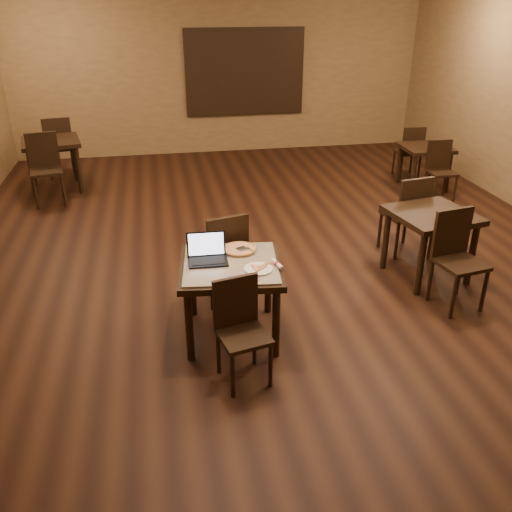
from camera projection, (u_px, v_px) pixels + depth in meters
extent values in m
plane|color=black|center=(273.00, 254.00, 6.81)|extent=(10.00, 10.00, 0.00)
cube|color=olive|center=(219.00, 75.00, 10.56)|extent=(8.00, 0.02, 3.00)
cube|color=#255E89|center=(245.00, 72.00, 10.60)|extent=(2.20, 0.04, 1.50)
cube|color=black|center=(245.00, 72.00, 10.58)|extent=(2.34, 0.02, 1.64)
cylinder|color=black|center=(189.00, 326.00, 4.71)|extent=(0.07, 0.07, 0.71)
cylinder|color=black|center=(192.00, 283.00, 5.39)|extent=(0.07, 0.07, 0.71)
cylinder|color=black|center=(276.00, 322.00, 4.76)|extent=(0.07, 0.07, 0.71)
cylinder|color=black|center=(268.00, 281.00, 5.44)|extent=(0.07, 0.07, 0.71)
cube|color=black|center=(231.00, 267.00, 4.91)|extent=(1.02, 1.02, 0.06)
cube|color=#1A19A4|center=(231.00, 264.00, 4.90)|extent=(0.93, 0.93, 0.02)
cylinder|color=black|center=(233.00, 376.00, 4.32)|extent=(0.04, 0.04, 0.42)
cylinder|color=black|center=(218.00, 353.00, 4.60)|extent=(0.04, 0.04, 0.42)
cylinder|color=black|center=(270.00, 366.00, 4.44)|extent=(0.04, 0.04, 0.42)
cylinder|color=black|center=(254.00, 344.00, 4.72)|extent=(0.04, 0.04, 0.42)
cube|color=black|center=(244.00, 336.00, 4.42)|extent=(0.47, 0.47, 0.04)
cube|color=black|center=(235.00, 301.00, 4.46)|extent=(0.39, 0.12, 0.44)
cylinder|color=black|center=(232.00, 268.00, 5.97)|extent=(0.04, 0.04, 0.47)
cylinder|color=black|center=(245.00, 282.00, 5.66)|extent=(0.04, 0.04, 0.47)
cylinder|color=black|center=(200.00, 274.00, 5.83)|extent=(0.04, 0.04, 0.47)
cylinder|color=black|center=(212.00, 290.00, 5.52)|extent=(0.04, 0.04, 0.47)
cube|color=black|center=(222.00, 257.00, 5.63)|extent=(0.53, 0.53, 0.04)
cube|color=black|center=(228.00, 240.00, 5.36)|extent=(0.43, 0.15, 0.50)
cube|color=black|center=(208.00, 261.00, 4.90)|extent=(0.36, 0.26, 0.02)
cube|color=black|center=(206.00, 244.00, 4.96)|extent=(0.36, 0.06, 0.23)
cube|color=silver|center=(206.00, 244.00, 4.95)|extent=(0.32, 0.05, 0.20)
cylinder|color=white|center=(258.00, 269.00, 4.77)|extent=(0.26, 0.26, 0.01)
cylinder|color=silver|center=(240.00, 250.00, 5.13)|extent=(0.35, 0.35, 0.01)
cylinder|color=beige|center=(239.00, 249.00, 5.12)|extent=(0.31, 0.31, 0.02)
torus|color=#B37439|center=(239.00, 249.00, 5.12)|extent=(0.32, 0.32, 0.02)
cube|color=silver|center=(242.00, 249.00, 5.10)|extent=(0.17, 0.24, 0.01)
cylinder|color=white|center=(277.00, 264.00, 4.83)|extent=(0.08, 0.18, 0.04)
cylinder|color=#B6162E|center=(277.00, 264.00, 4.83)|extent=(0.05, 0.04, 0.04)
cylinder|color=black|center=(413.00, 174.00, 8.68)|extent=(0.07, 0.07, 0.67)
cylinder|color=black|center=(398.00, 164.00, 9.21)|extent=(0.07, 0.07, 0.67)
cylinder|color=black|center=(448.00, 173.00, 8.77)|extent=(0.07, 0.07, 0.67)
cylinder|color=black|center=(432.00, 162.00, 9.30)|extent=(0.07, 0.07, 0.67)
cube|color=black|center=(426.00, 148.00, 8.84)|extent=(0.77, 0.77, 0.06)
cylinder|color=black|center=(434.00, 191.00, 8.33)|extent=(0.04, 0.04, 0.42)
cylinder|color=black|center=(425.00, 184.00, 8.63)|extent=(0.04, 0.04, 0.42)
cylinder|color=black|center=(455.00, 190.00, 8.38)|extent=(0.04, 0.04, 0.42)
cylinder|color=black|center=(444.00, 183.00, 8.68)|extent=(0.04, 0.04, 0.42)
cube|color=black|center=(442.00, 173.00, 8.40)|extent=(0.40, 0.40, 0.04)
cube|color=black|center=(439.00, 154.00, 8.45)|extent=(0.40, 0.05, 0.45)
cylinder|color=black|center=(411.00, 162.00, 9.76)|extent=(0.04, 0.04, 0.42)
cylinder|color=black|center=(419.00, 167.00, 9.46)|extent=(0.04, 0.04, 0.42)
cylinder|color=black|center=(393.00, 163.00, 9.71)|extent=(0.04, 0.04, 0.42)
cylinder|color=black|center=(401.00, 168.00, 9.41)|extent=(0.04, 0.04, 0.42)
cube|color=black|center=(408.00, 152.00, 9.48)|extent=(0.40, 0.40, 0.04)
cube|color=black|center=(414.00, 141.00, 9.22)|extent=(0.40, 0.05, 0.45)
cylinder|color=black|center=(32.00, 175.00, 8.48)|extent=(0.08, 0.08, 0.78)
cylinder|color=black|center=(31.00, 163.00, 9.07)|extent=(0.08, 0.08, 0.78)
cylinder|color=black|center=(79.00, 170.00, 8.72)|extent=(0.08, 0.08, 0.78)
cylinder|color=black|center=(75.00, 158.00, 9.31)|extent=(0.08, 0.08, 0.78)
cube|color=black|center=(50.00, 142.00, 8.72)|extent=(1.03, 1.03, 0.07)
cylinder|color=black|center=(36.00, 194.00, 8.10)|extent=(0.04, 0.04, 0.49)
cylinder|color=black|center=(35.00, 186.00, 8.43)|extent=(0.04, 0.04, 0.49)
cylinder|color=black|center=(64.00, 191.00, 8.23)|extent=(0.04, 0.04, 0.49)
cylinder|color=black|center=(62.00, 183.00, 8.56)|extent=(0.04, 0.04, 0.49)
cube|color=black|center=(46.00, 171.00, 8.21)|extent=(0.54, 0.54, 0.04)
cube|color=black|center=(43.00, 150.00, 8.26)|extent=(0.46, 0.13, 0.53)
cylinder|color=black|center=(72.00, 158.00, 9.82)|extent=(0.04, 0.04, 0.49)
cylinder|color=black|center=(74.00, 164.00, 9.49)|extent=(0.04, 0.04, 0.49)
cylinder|color=black|center=(49.00, 161.00, 9.69)|extent=(0.04, 0.04, 0.49)
cylinder|color=black|center=(50.00, 167.00, 9.36)|extent=(0.04, 0.04, 0.49)
cube|color=black|center=(59.00, 148.00, 9.47)|extent=(0.54, 0.54, 0.04)
cube|color=black|center=(57.00, 134.00, 9.17)|extent=(0.46, 0.13, 0.53)
cylinder|color=black|center=(421.00, 264.00, 5.74)|extent=(0.07, 0.07, 0.74)
cylinder|color=black|center=(386.00, 239.00, 6.31)|extent=(0.07, 0.07, 0.74)
cylinder|color=black|center=(472.00, 254.00, 5.96)|extent=(0.07, 0.07, 0.74)
cylinder|color=black|center=(434.00, 231.00, 6.52)|extent=(0.07, 0.07, 0.74)
cube|color=black|center=(432.00, 215.00, 5.96)|extent=(0.97, 0.97, 0.06)
cylinder|color=black|center=(454.00, 298.00, 5.37)|extent=(0.04, 0.04, 0.47)
cylinder|color=black|center=(430.00, 281.00, 5.69)|extent=(0.04, 0.04, 0.47)
cylinder|color=black|center=(484.00, 291.00, 5.49)|extent=(0.04, 0.04, 0.47)
cylinder|color=black|center=(459.00, 275.00, 5.81)|extent=(0.04, 0.04, 0.47)
cube|color=black|center=(461.00, 264.00, 5.48)|extent=(0.51, 0.51, 0.04)
cube|color=black|center=(452.00, 232.00, 5.53)|extent=(0.44, 0.12, 0.50)
cylinder|color=black|center=(405.00, 226.00, 7.01)|extent=(0.04, 0.04, 0.47)
cylinder|color=black|center=(423.00, 237.00, 6.70)|extent=(0.04, 0.04, 0.47)
cylinder|color=black|center=(380.00, 230.00, 6.89)|extent=(0.04, 0.04, 0.47)
cylinder|color=black|center=(397.00, 242.00, 6.58)|extent=(0.04, 0.04, 0.47)
cube|color=black|center=(403.00, 215.00, 6.68)|extent=(0.51, 0.51, 0.04)
cube|color=black|center=(416.00, 199.00, 6.39)|extent=(0.44, 0.12, 0.50)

